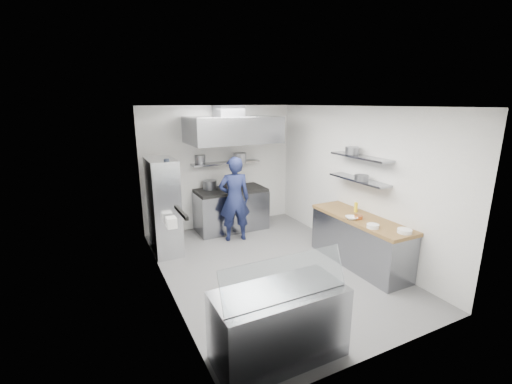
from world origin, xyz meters
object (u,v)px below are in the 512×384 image
gas_range (231,210)px  chef (234,199)px  display_case (279,324)px  wire_rack (164,206)px

gas_range → chef: size_ratio=0.89×
gas_range → display_case: (-1.10, -4.10, -0.03)m
gas_range → wire_rack: wire_rack is taller
chef → wire_rack: wire_rack is taller
wire_rack → display_case: size_ratio=1.23×
chef → display_case: (-0.93, -3.47, -0.47)m
gas_range → wire_rack: bearing=-160.3°
gas_range → display_case: size_ratio=1.07×
gas_range → display_case: bearing=-105.0°
wire_rack → chef: bearing=-1.8°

